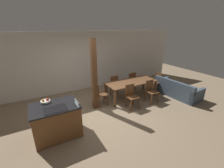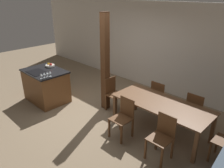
# 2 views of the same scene
# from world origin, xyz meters

# --- Properties ---
(ground_plane) EXTENTS (16.00, 16.00, 0.00)m
(ground_plane) POSITION_xyz_m (0.00, 0.00, 0.00)
(ground_plane) COLOR #847056
(wall_back) EXTENTS (11.20, 0.08, 2.70)m
(wall_back) POSITION_xyz_m (0.00, 2.54, 1.35)
(wall_back) COLOR silver
(wall_back) RESTS_ON ground_plane
(kitchen_island) EXTENTS (1.23, 0.90, 0.93)m
(kitchen_island) POSITION_xyz_m (-1.46, -0.39, 0.46)
(kitchen_island) COLOR brown
(kitchen_island) RESTS_ON ground_plane
(fruit_bowl) EXTENTS (0.26, 0.26, 0.11)m
(fruit_bowl) POSITION_xyz_m (-1.64, -0.10, 0.96)
(fruit_bowl) COLOR silver
(fruit_bowl) RESTS_ON kitchen_island
(wine_glass_near) EXTENTS (0.07, 0.07, 0.14)m
(wine_glass_near) POSITION_xyz_m (-0.93, -0.77, 1.03)
(wine_glass_near) COLOR silver
(wine_glass_near) RESTS_ON kitchen_island
(wine_glass_middle) EXTENTS (0.07, 0.07, 0.14)m
(wine_glass_middle) POSITION_xyz_m (-0.93, -0.68, 1.03)
(wine_glass_middle) COLOR silver
(wine_glass_middle) RESTS_ON kitchen_island
(wine_glass_far) EXTENTS (0.07, 0.07, 0.14)m
(wine_glass_far) POSITION_xyz_m (-0.93, -0.60, 1.03)
(wine_glass_far) COLOR silver
(wine_glass_far) RESTS_ON kitchen_island
(wine_glass_end) EXTENTS (0.07, 0.07, 0.14)m
(wine_glass_end) POSITION_xyz_m (-0.93, -0.52, 1.03)
(wine_glass_end) COLOR silver
(wine_glass_end) RESTS_ON kitchen_island
(dining_table) EXTENTS (2.15, 0.92, 0.73)m
(dining_table) POSITION_xyz_m (1.73, 0.58, 0.65)
(dining_table) COLOR brown
(dining_table) RESTS_ON ground_plane
(dining_chair_near_left) EXTENTS (0.40, 0.40, 0.88)m
(dining_chair_near_left) POSITION_xyz_m (1.24, -0.11, 0.47)
(dining_chair_near_left) COLOR brown
(dining_chair_near_left) RESTS_ON ground_plane
(dining_chair_near_right) EXTENTS (0.40, 0.40, 0.88)m
(dining_chair_near_right) POSITION_xyz_m (2.21, -0.11, 0.47)
(dining_chair_near_right) COLOR brown
(dining_chair_near_right) RESTS_ON ground_plane
(dining_chair_far_left) EXTENTS (0.40, 0.40, 0.88)m
(dining_chair_far_left) POSITION_xyz_m (1.24, 1.27, 0.47)
(dining_chair_far_left) COLOR brown
(dining_chair_far_left) RESTS_ON ground_plane
(dining_chair_far_right) EXTENTS (0.40, 0.40, 0.88)m
(dining_chair_far_right) POSITION_xyz_m (2.21, 1.27, 0.47)
(dining_chair_far_right) COLOR brown
(dining_chair_far_right) RESTS_ON ground_plane
(dining_chair_head_end) EXTENTS (0.40, 0.40, 0.88)m
(dining_chair_head_end) POSITION_xyz_m (0.28, 0.58, 0.47)
(dining_chair_head_end) COLOR brown
(dining_chair_head_end) RESTS_ON ground_plane
(dining_chair_foot_end) EXTENTS (0.40, 0.40, 0.88)m
(dining_chair_foot_end) POSITION_xyz_m (3.17, 0.58, 0.47)
(dining_chair_foot_end) COLOR brown
(dining_chair_foot_end) RESTS_ON ground_plane
(couch) EXTENTS (1.04, 1.94, 0.75)m
(couch) POSITION_xyz_m (3.64, -0.24, 0.26)
(couch) COLOR #3D4C5B
(couch) RESTS_ON ground_plane
(timber_post) EXTENTS (0.17, 0.17, 2.52)m
(timber_post) POSITION_xyz_m (0.06, 0.50, 1.26)
(timber_post) COLOR #4C2D19
(timber_post) RESTS_ON ground_plane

